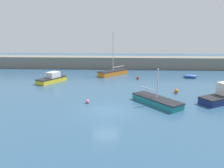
{
  "coord_description": "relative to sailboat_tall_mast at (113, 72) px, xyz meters",
  "views": [
    {
      "loc": [
        1.62,
        -20.2,
        7.59
      ],
      "look_at": [
        0.14,
        8.82,
        0.65
      ],
      "focal_mm": 35.0,
      "sensor_mm": 36.0,
      "label": 1
    }
  ],
  "objects": [
    {
      "name": "fishing_dinghy_green",
      "position": [
        13.19,
        -1.85,
        -0.2
      ],
      "size": [
        2.44,
        1.24,
        0.58
      ],
      "rotation": [
        0.0,
        0.0,
        6.21
      ],
      "color": "#2D56B7",
      "rests_on": "ground_plane"
    },
    {
      "name": "mooring_buoy_orange",
      "position": [
        8.61,
        -11.49,
        -0.22
      ],
      "size": [
        0.54,
        0.54,
        0.54
      ],
      "primitive_type": "sphere",
      "color": "orange",
      "rests_on": "ground_plane"
    },
    {
      "name": "sailboat_tall_mast",
      "position": [
        0.0,
        0.0,
        0.0
      ],
      "size": [
        5.42,
        5.6,
        7.57
      ],
      "rotation": [
        0.0,
        0.0,
        3.96
      ],
      "color": "orange",
      "rests_on": "ground_plane"
    },
    {
      "name": "mooring_buoy_red",
      "position": [
        4.25,
        -3.32,
        -0.27
      ],
      "size": [
        0.44,
        0.44,
        0.44
      ],
      "primitive_type": "sphere",
      "color": "red",
      "rests_on": "ground_plane"
    },
    {
      "name": "motorboat_grey_hull",
      "position": [
        13.05,
        -14.87,
        0.21
      ],
      "size": [
        6.1,
        4.7,
        2.15
      ],
      "rotation": [
        0.0,
        0.0,
        3.68
      ],
      "color": "navy",
      "rests_on": "ground_plane"
    },
    {
      "name": "sailboat_short_mast",
      "position": [
        5.45,
        -16.06,
        -0.12
      ],
      "size": [
        5.13,
        5.87,
        3.92
      ],
      "rotation": [
        0.0,
        0.0,
        5.37
      ],
      "color": "teal",
      "rests_on": "ground_plane"
    },
    {
      "name": "motorboat_with_cabin",
      "position": [
        -9.17,
        -6.2,
        0.08
      ],
      "size": [
        4.0,
        5.04,
        1.57
      ],
      "rotation": [
        0.0,
        0.0,
        4.18
      ],
      "color": "yellow",
      "rests_on": "ground_plane"
    },
    {
      "name": "ground_plane",
      "position": [
        0.16,
        -18.53,
        -0.59
      ],
      "size": [
        120.0,
        120.0,
        0.2
      ],
      "primitive_type": "cube",
      "color": "#2D5170"
    },
    {
      "name": "harbor_breakwater",
      "position": [
        0.16,
        8.11,
        0.72
      ],
      "size": [
        65.66,
        3.94,
        2.42
      ],
      "primitive_type": "cube",
      "color": "slate",
      "rests_on": "ground_plane"
    },
    {
      "name": "mooring_buoy_pink",
      "position": [
        -2.05,
        -16.14,
        -0.29
      ],
      "size": [
        0.4,
        0.4,
        0.4
      ],
      "primitive_type": "sphere",
      "color": "#EA668C",
      "rests_on": "ground_plane"
    }
  ]
}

